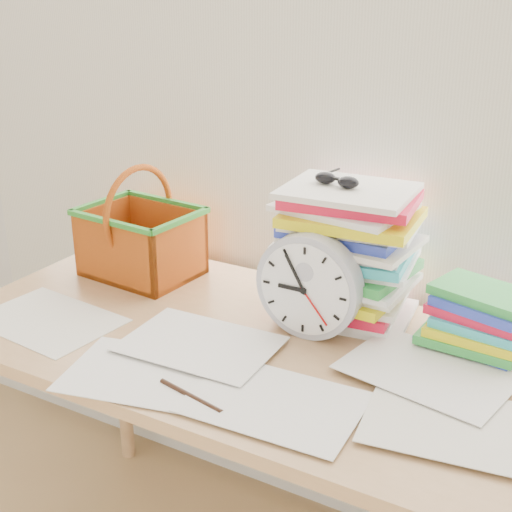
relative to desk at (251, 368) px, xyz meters
The scene contains 9 objects.
curtain 0.73m from the desk, 90.00° to the left, with size 2.40×0.01×2.50m, color silver.
desk is the anchor object (origin of this frame).
paper_stack 0.34m from the desk, 58.90° to the left, with size 0.31×0.26×0.31m, color white, non-canonical shape.
clock 0.23m from the desk, 38.89° to the left, with size 0.24×0.24×0.05m, color #ABACBA.
sunglasses 0.47m from the desk, 66.93° to the left, with size 0.12×0.11×0.03m, color black, non-canonical shape.
book_stack 0.51m from the desk, 23.51° to the left, with size 0.24×0.19×0.14m, color white, non-canonical shape.
basket 0.52m from the desk, 158.04° to the left, with size 0.29×0.23×0.29m, color #BD5412, non-canonical shape.
pen 0.28m from the desk, 85.96° to the right, with size 0.01×0.01×0.16m, color black.
scattered_papers 0.08m from the desk, ahead, with size 1.26×0.42×0.02m, color white, non-canonical shape.
Camera 1 is at (0.70, 0.39, 1.50)m, focal length 50.00 mm.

